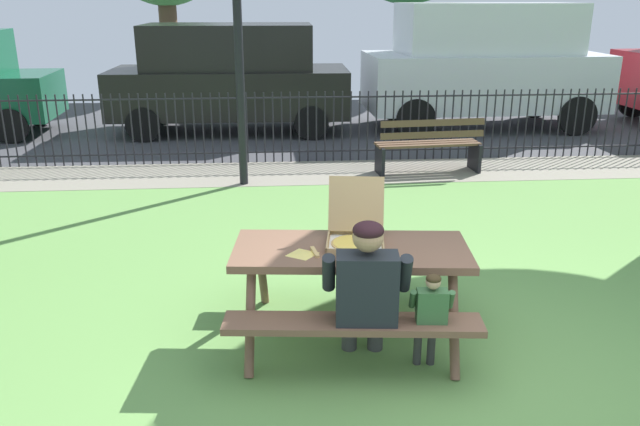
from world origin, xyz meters
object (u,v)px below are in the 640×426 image
adult_at_table (366,289)px  picnic_table_foreground (351,268)px  parked_car_right (484,63)px  pizza_slice_on_table (305,253)px  park_bench_center (429,146)px  pizza_box_open (356,232)px  parked_car_center (230,76)px  child_at_table (430,312)px

adult_at_table → picnic_table_foreground: bearing=94.9°
adult_at_table → parked_car_right: size_ratio=0.25×
pizza_slice_on_table → park_bench_center: 5.45m
picnic_table_foreground → adult_at_table: adult_at_table is taller
park_bench_center → parked_car_right: bearing=60.9°
pizza_box_open → adult_at_table: pizza_box_open is taller
picnic_table_foreground → parked_car_center: size_ratio=0.42×
pizza_slice_on_table → parked_car_center: size_ratio=0.05×
pizza_box_open → park_bench_center: size_ratio=0.35×
adult_at_table → park_bench_center: adult_at_table is taller
pizza_box_open → parked_car_center: 8.34m
pizza_slice_on_table → adult_at_table: adult_at_table is taller
pizza_box_open → child_at_table: pizza_box_open is taller
park_bench_center → parked_car_right: 4.03m
pizza_slice_on_table → park_bench_center: park_bench_center is taller
pizza_box_open → child_at_table: size_ratio=0.70×
pizza_box_open → adult_at_table: size_ratio=0.48×
adult_at_table → parked_car_right: (3.68, 8.82, 0.65)m
pizza_box_open → adult_at_table: 0.64m
picnic_table_foreground → child_at_table: 0.76m
parked_car_right → child_at_table: bearing=-110.0°
picnic_table_foreground → pizza_box_open: bearing=65.3°
child_at_table → parked_car_right: parked_car_right is taller
pizza_slice_on_table → parked_car_right: size_ratio=0.05×
picnic_table_foreground → child_at_table: size_ratio=2.37×
adult_at_table → parked_car_center: 8.95m
picnic_table_foreground → parked_car_center: bearing=99.4°
adult_at_table → park_bench_center: bearing=71.9°
pizza_box_open → parked_car_right: 9.01m
pizza_box_open → park_bench_center: pizza_box_open is taller
pizza_box_open → parked_car_right: bearing=65.9°
parked_car_right → adult_at_table: bearing=-112.6°
picnic_table_foreground → pizza_box_open: 0.29m
picnic_table_foreground → child_at_table: bearing=-50.0°
child_at_table → parked_car_center: bearing=101.8°
child_at_table → park_bench_center: size_ratio=0.50×
pizza_box_open → parked_car_right: parked_car_right is taller
pizza_box_open → parked_car_center: parked_car_center is taller
picnic_table_foreground → pizza_slice_on_table: (-0.36, -0.11, 0.18)m
pizza_box_open → child_at_table: bearing=-57.1°
parked_car_center → parked_car_right: size_ratio=0.98×
pizza_box_open → picnic_table_foreground: bearing=-114.7°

